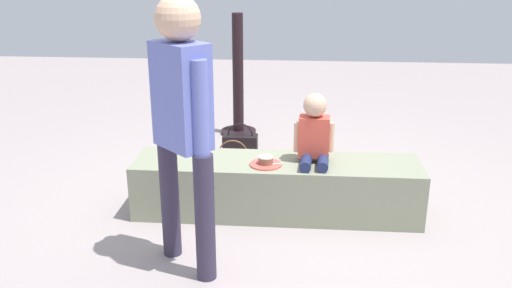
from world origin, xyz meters
TOP-DOWN VIEW (x-y plane):
  - ground_plane at (0.00, 0.00)m, footprint 12.00×12.00m
  - concrete_ledge at (0.00, 0.00)m, footprint 2.01×0.48m
  - child_seated at (0.26, 0.01)m, footprint 0.28×0.32m
  - adult_standing at (-0.49, -0.75)m, footprint 0.37×0.36m
  - cake_plate at (-0.07, -0.08)m, footprint 0.22×0.22m
  - gift_bag at (0.28, 1.21)m, footprint 0.26×0.09m
  - railing_post at (-0.47, 1.79)m, footprint 0.36×0.36m
  - water_bottle_near_gift at (0.28, 0.86)m, footprint 0.06×0.06m
  - party_cup_red at (-0.10, 0.47)m, footprint 0.09×0.09m
  - cake_box_white at (0.70, 0.47)m, footprint 0.36×0.40m
  - handbag_black_leather at (-0.39, 1.18)m, footprint 0.32×0.14m
  - handbag_brown_canvas at (-0.38, 0.60)m, footprint 0.33×0.11m

SIDE VIEW (x-z plane):
  - ground_plane at x=0.00m, z-range 0.00..0.00m
  - party_cup_red at x=-0.10m, z-range 0.00..0.11m
  - cake_box_white at x=0.70m, z-range 0.00..0.13m
  - water_bottle_near_gift at x=0.28m, z-range -0.01..0.20m
  - handbag_black_leather at x=-0.39m, z-range -0.05..0.25m
  - handbag_brown_canvas at x=-0.38m, z-range -0.05..0.28m
  - gift_bag at x=0.28m, z-range -0.02..0.33m
  - concrete_ledge at x=0.00m, z-range 0.00..0.39m
  - cake_plate at x=-0.07m, z-range 0.38..0.45m
  - railing_post at x=-0.47m, z-range -0.14..1.09m
  - child_seated at x=0.26m, z-range 0.36..0.85m
  - adult_standing at x=-0.49m, z-range 0.16..1.73m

